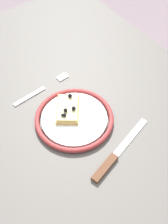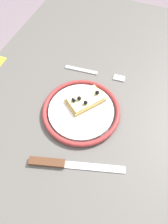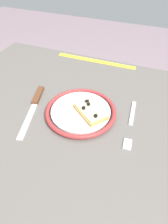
{
  "view_description": "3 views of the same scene",
  "coord_description": "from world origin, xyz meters",
  "px_view_note": "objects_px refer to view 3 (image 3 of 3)",
  "views": [
    {
      "loc": [
        0.46,
        -0.3,
        1.36
      ],
      "look_at": [
        0.07,
        -0.02,
        0.74
      ],
      "focal_mm": 45.51,
      "sensor_mm": 36.0,
      "label": 1
    },
    {
      "loc": [
        0.34,
        0.08,
        1.2
      ],
      "look_at": [
        0.06,
        -0.03,
        0.73
      ],
      "focal_mm": 32.45,
      "sensor_mm": 36.0,
      "label": 2
    },
    {
      "loc": [
        -0.12,
        0.37,
        1.13
      ],
      "look_at": [
        0.03,
        -0.01,
        0.74
      ],
      "focal_mm": 30.69,
      "sensor_mm": 36.0,
      "label": 3
    }
  ],
  "objects_px": {
    "plate": "(81,111)",
    "dining_table": "(91,143)",
    "knife": "(36,101)",
    "pizza_slice_near": "(90,111)",
    "measuring_tape": "(96,61)",
    "fork": "(131,123)"
  },
  "relations": [
    {
      "from": "dining_table",
      "to": "pizza_slice_near",
      "type": "relative_size",
      "value": 9.3
    },
    {
      "from": "plate",
      "to": "dining_table",
      "type": "bearing_deg",
      "value": 144.18
    },
    {
      "from": "knife",
      "to": "measuring_tape",
      "type": "relative_size",
      "value": 0.66
    },
    {
      "from": "knife",
      "to": "measuring_tape",
      "type": "xyz_separation_m",
      "value": [
        -0.1,
        -0.34,
        -0.0
      ]
    },
    {
      "from": "dining_table",
      "to": "fork",
      "type": "bearing_deg",
      "value": -154.04
    },
    {
      "from": "pizza_slice_near",
      "to": "fork",
      "type": "xyz_separation_m",
      "value": [
        -0.13,
        -0.01,
        -0.02
      ]
    },
    {
      "from": "knife",
      "to": "fork",
      "type": "xyz_separation_m",
      "value": [
        -0.32,
        -0.02,
        -0.0
      ]
    },
    {
      "from": "measuring_tape",
      "to": "knife",
      "type": "bearing_deg",
      "value": 73.67
    },
    {
      "from": "plate",
      "to": "knife",
      "type": "distance_m",
      "value": 0.16
    },
    {
      "from": "knife",
      "to": "fork",
      "type": "distance_m",
      "value": 0.32
    },
    {
      "from": "dining_table",
      "to": "knife",
      "type": "height_order",
      "value": "knife"
    },
    {
      "from": "dining_table",
      "to": "fork",
      "type": "xyz_separation_m",
      "value": [
        -0.1,
        -0.05,
        0.08
      ]
    },
    {
      "from": "pizza_slice_near",
      "to": "dining_table",
      "type": "bearing_deg",
      "value": 118.83
    },
    {
      "from": "dining_table",
      "to": "fork",
      "type": "distance_m",
      "value": 0.14
    },
    {
      "from": "fork",
      "to": "plate",
      "type": "bearing_deg",
      "value": 4.67
    },
    {
      "from": "pizza_slice_near",
      "to": "knife",
      "type": "height_order",
      "value": "pizza_slice_near"
    },
    {
      "from": "measuring_tape",
      "to": "fork",
      "type": "bearing_deg",
      "value": 124.16
    },
    {
      "from": "dining_table",
      "to": "pizza_slice_near",
      "type": "xyz_separation_m",
      "value": [
        0.02,
        -0.04,
        0.1
      ]
    },
    {
      "from": "knife",
      "to": "dining_table",
      "type": "bearing_deg",
      "value": 171.85
    },
    {
      "from": "dining_table",
      "to": "fork",
      "type": "height_order",
      "value": "fork"
    },
    {
      "from": "pizza_slice_near",
      "to": "measuring_tape",
      "type": "distance_m",
      "value": 0.35
    },
    {
      "from": "pizza_slice_near",
      "to": "plate",
      "type": "bearing_deg",
      "value": -0.16
    }
  ]
}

